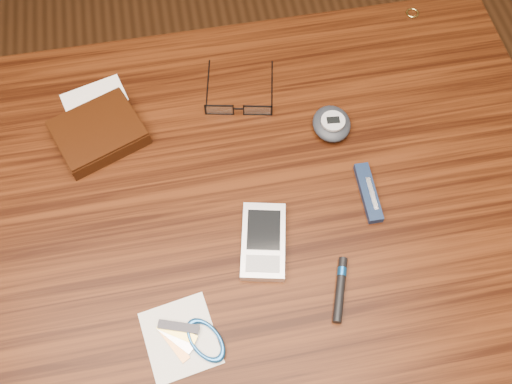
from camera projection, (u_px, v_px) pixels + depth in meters
ground at (240, 340)px, 1.46m from camera, size 3.80×3.80×0.00m
desk at (230, 243)px, 0.89m from camera, size 1.00×0.70×0.75m
wallet_and_card at (98, 132)px, 0.85m from camera, size 0.15×0.19×0.03m
eyeglasses at (239, 107)px, 0.87m from camera, size 0.12×0.12×0.02m
gold_ring at (412, 13)px, 0.97m from camera, size 0.02×0.02×0.00m
pda_phone at (263, 241)px, 0.77m from camera, size 0.08×0.12×0.02m
pedometer at (332, 123)px, 0.86m from camera, size 0.06×0.07×0.03m
notepad_keys at (193, 339)px, 0.71m from camera, size 0.12×0.11×0.01m
pocket_knife at (368, 193)px, 0.81m from camera, size 0.02×0.09×0.01m
black_blue_pen at (340, 287)px, 0.74m from camera, size 0.04×0.09×0.01m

